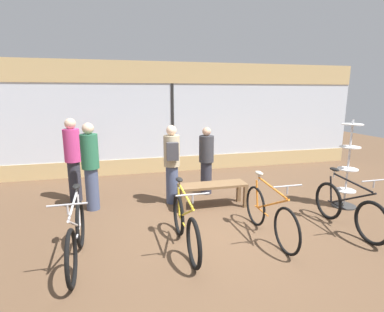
{
  "coord_description": "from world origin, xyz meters",
  "views": [
    {
      "loc": [
        -1.62,
        -4.54,
        2.34
      ],
      "look_at": [
        0.0,
        1.81,
        0.95
      ],
      "focal_mm": 28.0,
      "sensor_mm": 36.0,
      "label": 1
    }
  ],
  "objects_px": {
    "display_bench": "(213,188)",
    "customer_mid_floor": "(90,165)",
    "bicycle_left": "(185,225)",
    "accessory_rack": "(347,172)",
    "customer_by_window": "(206,159)",
    "customer_near_rack": "(172,162)",
    "customer_near_bench": "(73,158)",
    "bicycle_far_right": "(348,209)",
    "bicycle_far_left": "(76,237)",
    "bicycle_right": "(269,214)"
  },
  "relations": [
    {
      "from": "bicycle_left",
      "to": "accessory_rack",
      "type": "xyz_separation_m",
      "value": [
        3.62,
        0.86,
        0.36
      ]
    },
    {
      "from": "bicycle_far_left",
      "to": "bicycle_right",
      "type": "xyz_separation_m",
      "value": [
        2.96,
        0.04,
        0.0
      ]
    },
    {
      "from": "customer_near_rack",
      "to": "customer_near_bench",
      "type": "xyz_separation_m",
      "value": [
        -2.04,
        0.66,
        0.06
      ]
    },
    {
      "from": "bicycle_far_right",
      "to": "customer_near_rack",
      "type": "relative_size",
      "value": 1.01
    },
    {
      "from": "bicycle_left",
      "to": "display_bench",
      "type": "height_order",
      "value": "bicycle_left"
    },
    {
      "from": "bicycle_far_right",
      "to": "display_bench",
      "type": "bearing_deg",
      "value": 140.59
    },
    {
      "from": "bicycle_far_left",
      "to": "display_bench",
      "type": "relative_size",
      "value": 1.23
    },
    {
      "from": "display_bench",
      "to": "customer_near_rack",
      "type": "xyz_separation_m",
      "value": [
        -0.77,
        0.44,
        0.5
      ]
    },
    {
      "from": "customer_by_window",
      "to": "bicycle_far_left",
      "type": "bearing_deg",
      "value": -137.33
    },
    {
      "from": "accessory_rack",
      "to": "display_bench",
      "type": "xyz_separation_m",
      "value": [
        -2.68,
        0.66,
        -0.34
      ]
    },
    {
      "from": "accessory_rack",
      "to": "customer_by_window",
      "type": "xyz_separation_m",
      "value": [
        -2.56,
        1.52,
        0.07
      ]
    },
    {
      "from": "bicycle_far_left",
      "to": "accessory_rack",
      "type": "relative_size",
      "value": 0.95
    },
    {
      "from": "customer_mid_floor",
      "to": "customer_near_bench",
      "type": "relative_size",
      "value": 0.97
    },
    {
      "from": "customer_near_bench",
      "to": "display_bench",
      "type": "bearing_deg",
      "value": -21.4
    },
    {
      "from": "bicycle_far_right",
      "to": "customer_by_window",
      "type": "relative_size",
      "value": 1.09
    },
    {
      "from": "display_bench",
      "to": "bicycle_left",
      "type": "bearing_deg",
      "value": -121.72
    },
    {
      "from": "accessory_rack",
      "to": "display_bench",
      "type": "relative_size",
      "value": 1.3
    },
    {
      "from": "customer_near_rack",
      "to": "bicycle_far_left",
      "type": "bearing_deg",
      "value": -130.98
    },
    {
      "from": "bicycle_far_right",
      "to": "display_bench",
      "type": "height_order",
      "value": "bicycle_far_right"
    },
    {
      "from": "customer_near_rack",
      "to": "bicycle_right",
      "type": "bearing_deg",
      "value": -57.2
    },
    {
      "from": "bicycle_left",
      "to": "bicycle_right",
      "type": "relative_size",
      "value": 0.98
    },
    {
      "from": "bicycle_far_right",
      "to": "display_bench",
      "type": "xyz_separation_m",
      "value": [
        -1.93,
        1.58,
        0.02
      ]
    },
    {
      "from": "bicycle_left",
      "to": "accessory_rack",
      "type": "relative_size",
      "value": 0.93
    },
    {
      "from": "bicycle_right",
      "to": "display_bench",
      "type": "relative_size",
      "value": 1.24
    },
    {
      "from": "bicycle_right",
      "to": "customer_near_rack",
      "type": "bearing_deg",
      "value": 122.8
    },
    {
      "from": "customer_near_bench",
      "to": "bicycle_left",
      "type": "bearing_deg",
      "value": -54.43
    },
    {
      "from": "bicycle_far_left",
      "to": "customer_near_bench",
      "type": "distance_m",
      "value": 2.72
    },
    {
      "from": "customer_near_rack",
      "to": "customer_near_bench",
      "type": "relative_size",
      "value": 0.93
    },
    {
      "from": "bicycle_far_right",
      "to": "customer_mid_floor",
      "type": "xyz_separation_m",
      "value": [
        -4.33,
        2.06,
        0.55
      ]
    },
    {
      "from": "bicycle_far_right",
      "to": "customer_by_window",
      "type": "xyz_separation_m",
      "value": [
        -1.8,
        2.45,
        0.44
      ]
    },
    {
      "from": "bicycle_far_left",
      "to": "customer_by_window",
      "type": "relative_size",
      "value": 1.1
    },
    {
      "from": "customer_near_rack",
      "to": "customer_by_window",
      "type": "xyz_separation_m",
      "value": [
        0.89,
        0.43,
        -0.09
      ]
    },
    {
      "from": "bicycle_far_left",
      "to": "bicycle_left",
      "type": "relative_size",
      "value": 1.02
    },
    {
      "from": "bicycle_far_left",
      "to": "bicycle_left",
      "type": "height_order",
      "value": "bicycle_far_left"
    },
    {
      "from": "customer_near_rack",
      "to": "bicycle_far_right",
      "type": "bearing_deg",
      "value": -36.85
    },
    {
      "from": "bicycle_far_left",
      "to": "customer_by_window",
      "type": "xyz_separation_m",
      "value": [
        2.61,
        2.4,
        0.42
      ]
    },
    {
      "from": "customer_by_window",
      "to": "customer_near_bench",
      "type": "distance_m",
      "value": 2.94
    },
    {
      "from": "display_bench",
      "to": "customer_by_window",
      "type": "xyz_separation_m",
      "value": [
        0.12,
        0.86,
        0.41
      ]
    },
    {
      "from": "customer_near_rack",
      "to": "accessory_rack",
      "type": "bearing_deg",
      "value": -17.56
    },
    {
      "from": "bicycle_far_left",
      "to": "customer_near_rack",
      "type": "bearing_deg",
      "value": 49.02
    },
    {
      "from": "display_bench",
      "to": "customer_mid_floor",
      "type": "distance_m",
      "value": 2.51
    },
    {
      "from": "accessory_rack",
      "to": "customer_mid_floor",
      "type": "distance_m",
      "value": 5.22
    },
    {
      "from": "bicycle_right",
      "to": "customer_by_window",
      "type": "xyz_separation_m",
      "value": [
        -0.36,
        2.36,
        0.42
      ]
    },
    {
      "from": "customer_by_window",
      "to": "customer_near_bench",
      "type": "height_order",
      "value": "customer_near_bench"
    },
    {
      "from": "accessory_rack",
      "to": "customer_near_rack",
      "type": "bearing_deg",
      "value": 162.44
    },
    {
      "from": "display_bench",
      "to": "customer_by_window",
      "type": "distance_m",
      "value": 0.97
    },
    {
      "from": "bicycle_far_left",
      "to": "customer_near_bench",
      "type": "relative_size",
      "value": 0.95
    },
    {
      "from": "bicycle_left",
      "to": "bicycle_far_right",
      "type": "xyz_separation_m",
      "value": [
        2.86,
        -0.07,
        0.0
      ]
    },
    {
      "from": "bicycle_right",
      "to": "accessory_rack",
      "type": "relative_size",
      "value": 0.95
    },
    {
      "from": "bicycle_far_left",
      "to": "display_bench",
      "type": "height_order",
      "value": "bicycle_far_left"
    }
  ]
}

